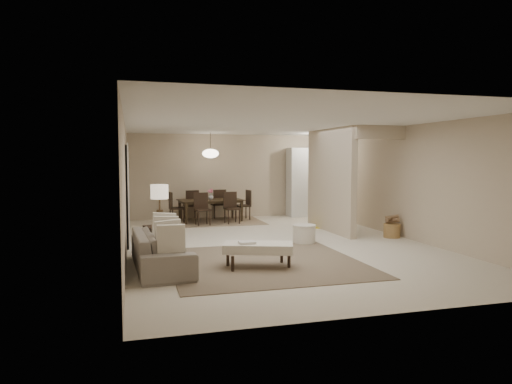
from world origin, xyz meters
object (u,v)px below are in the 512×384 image
object	(u,v)px
ottoman_bench	(258,248)
round_pouf	(304,234)
pantry_cabinet	(307,182)
sofa	(161,251)
dining_table	(211,211)
side_table	(160,241)
wicker_basket	(392,231)

from	to	relation	value
ottoman_bench	round_pouf	xyz separation A→B (m)	(1.52, 1.84, -0.13)
pantry_cabinet	ottoman_bench	xyz separation A→B (m)	(-3.27, -6.09, -0.73)
sofa	dining_table	size ratio (longest dim) A/B	1.16
pantry_cabinet	round_pouf	world-z (taller)	pantry_cabinet
side_table	dining_table	bearing A→B (deg)	68.56
ottoman_bench	side_table	xyz separation A→B (m)	(-1.48, 1.39, -0.05)
round_pouf	wicker_basket	size ratio (longest dim) A/B	1.34
ottoman_bench	round_pouf	bearing A→B (deg)	69.47
ottoman_bench	sofa	bearing A→B (deg)	-172.03
pantry_cabinet	sofa	size ratio (longest dim) A/B	1.02
pantry_cabinet	round_pouf	distance (m)	4.68
sofa	ottoman_bench	bearing A→B (deg)	-104.43
ottoman_bench	pantry_cabinet	bearing A→B (deg)	80.82
pantry_cabinet	ottoman_bench	distance (m)	6.95
side_table	wicker_basket	xyz separation A→B (m)	(5.15, 0.54, -0.11)
sofa	dining_table	distance (m)	5.61
pantry_cabinet	ottoman_bench	size ratio (longest dim) A/B	1.71
ottoman_bench	dining_table	xyz separation A→B (m)	(0.19, 5.64, -0.01)
pantry_cabinet	wicker_basket	size ratio (longest dim) A/B	5.70
side_table	round_pouf	xyz separation A→B (m)	(3.00, 0.44, -0.08)
pantry_cabinet	side_table	size ratio (longest dim) A/B	3.88
side_table	round_pouf	bearing A→B (deg)	8.42
ottoman_bench	side_table	bearing A→B (deg)	155.81
dining_table	pantry_cabinet	bearing A→B (deg)	1.67
sofa	wicker_basket	distance (m)	5.45
round_pouf	ottoman_bench	bearing A→B (deg)	-129.58
sofa	wicker_basket	size ratio (longest dim) A/B	5.58
ottoman_bench	wicker_basket	distance (m)	4.15
wicker_basket	dining_table	world-z (taller)	dining_table
sofa	round_pouf	size ratio (longest dim) A/B	4.17
wicker_basket	dining_table	distance (m)	5.08
sofa	round_pouf	distance (m)	3.42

